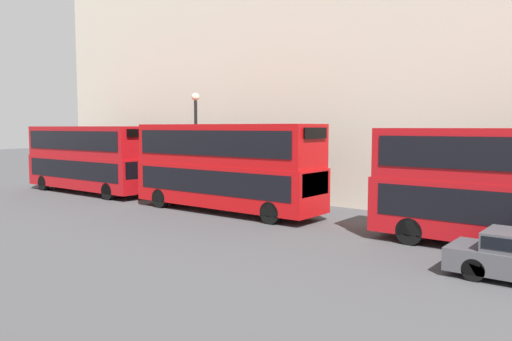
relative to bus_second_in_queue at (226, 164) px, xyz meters
The scene contains 3 objects.
bus_second_in_queue is the anchor object (origin of this frame).
bus_third_in_queue 11.77m from the bus_second_in_queue, 90.00° to the left, with size 2.59×10.38×4.29m.
street_lamp 4.29m from the bus_second_in_queue, 66.04° to the left, with size 0.44×0.44×6.17m.
Camera 1 is at (-16.94, 2.99, 4.26)m, focal length 35.00 mm.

